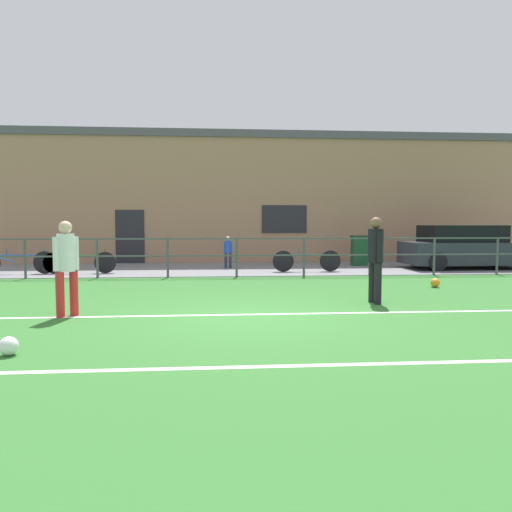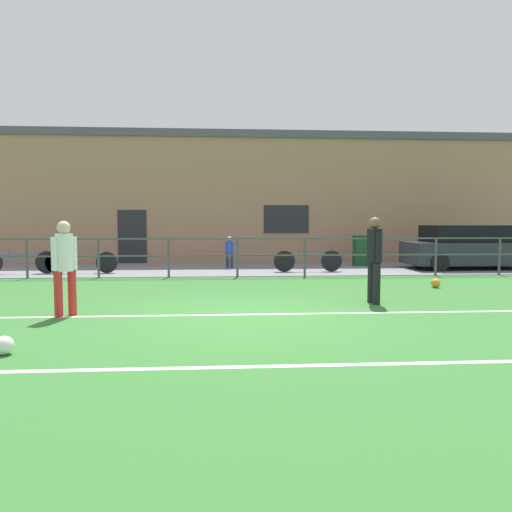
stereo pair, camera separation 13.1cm
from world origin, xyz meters
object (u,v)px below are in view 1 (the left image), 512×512
object	(u,v)px
player_goalkeeper	(375,255)
bicycle_parked_2	(307,261)
soccer_ball_spare	(435,283)
bicycle_parked_1	(80,262)
bicycle_parked_0	(17,262)
trash_bin_0	(359,250)
spectator_child	(228,250)
parked_car_red	(465,248)
player_striker	(66,262)
soccer_ball_match	(9,346)

from	to	relation	value
player_goalkeeper	bicycle_parked_2	size ratio (longest dim) A/B	0.76
soccer_ball_spare	bicycle_parked_1	bearing A→B (deg)	158.00
bicycle_parked_0	soccer_ball_spare	bearing A→B (deg)	-18.66
player_goalkeeper	trash_bin_0	size ratio (longest dim) A/B	1.53
soccer_ball_spare	spectator_child	bearing A→B (deg)	133.08
player_goalkeeper	bicycle_parked_2	xyz separation A→B (m)	(-0.23, 6.05, -0.59)
spectator_child	parked_car_red	distance (m)	8.22
bicycle_parked_0	bicycle_parked_1	world-z (taller)	bicycle_parked_0
player_striker	soccer_ball_match	size ratio (longest dim) A/B	7.10
spectator_child	parked_car_red	size ratio (longest dim) A/B	0.26
soccer_ball_spare	trash_bin_0	distance (m)	5.98
player_goalkeeper	bicycle_parked_1	distance (m)	9.55
soccer_ball_spare	bicycle_parked_1	size ratio (longest dim) A/B	0.10
soccer_ball_spare	parked_car_red	bearing A→B (deg)	54.84
bicycle_parked_0	trash_bin_0	distance (m)	11.57
trash_bin_0	spectator_child	bearing A→B (deg)	-172.49
player_goalkeeper	bicycle_parked_1	world-z (taller)	player_goalkeeper
bicycle_parked_0	soccer_ball_match	bearing A→B (deg)	-68.53
parked_car_red	bicycle_parked_0	world-z (taller)	parked_car_red
soccer_ball_match	bicycle_parked_2	xyz separation A→B (m)	(5.35, 9.36, 0.26)
player_striker	spectator_child	size ratio (longest dim) A/B	1.46
parked_car_red	bicycle_parked_1	world-z (taller)	parked_car_red
bicycle_parked_0	bicycle_parked_2	distance (m)	9.03
player_goalkeeper	parked_car_red	xyz separation A→B (m)	(5.45, 6.71, -0.23)
bicycle_parked_2	trash_bin_0	distance (m)	3.14
bicycle_parked_1	player_striker	bearing A→B (deg)	-75.91
bicycle_parked_2	soccer_ball_spare	bearing A→B (deg)	-57.53
player_goalkeeper	parked_car_red	bearing A→B (deg)	-44.94
soccer_ball_match	player_striker	bearing A→B (deg)	91.26
spectator_child	parked_car_red	world-z (taller)	parked_car_red
soccer_ball_match	parked_car_red	bearing A→B (deg)	42.27
soccer_ball_match	soccer_ball_spare	size ratio (longest dim) A/B	1.01
player_striker	spectator_child	bearing A→B (deg)	29.16
soccer_ball_match	bicycle_parked_0	world-z (taller)	bicycle_parked_0
bicycle_parked_0	bicycle_parked_1	distance (m)	1.89
player_goalkeeper	parked_car_red	distance (m)	8.65
player_striker	parked_car_red	bearing A→B (deg)	-7.30
spectator_child	soccer_ball_match	bearing A→B (deg)	90.76
soccer_ball_match	bicycle_parked_1	world-z (taller)	bicycle_parked_1
bicycle_parked_1	trash_bin_0	xyz separation A→B (m)	(9.49, 2.08, 0.21)
spectator_child	bicycle_parked_0	bearing A→B (deg)	27.93
player_striker	bicycle_parked_1	bearing A→B (deg)	62.32
player_goalkeeper	soccer_ball_match	distance (m)	6.54
bicycle_parked_2	player_goalkeeper	bearing A→B (deg)	-87.86
player_goalkeeper	spectator_child	world-z (taller)	player_goalkeeper
player_striker	soccer_ball_spare	xyz separation A→B (m)	(7.87, 3.06, -0.80)
player_goalkeeper	soccer_ball_spare	bearing A→B (deg)	-51.94
player_goalkeeper	trash_bin_0	distance (m)	8.41
player_goalkeeper	soccer_ball_spare	xyz separation A→B (m)	(2.25, 2.16, -0.85)
bicycle_parked_0	trash_bin_0	bearing A→B (deg)	10.34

